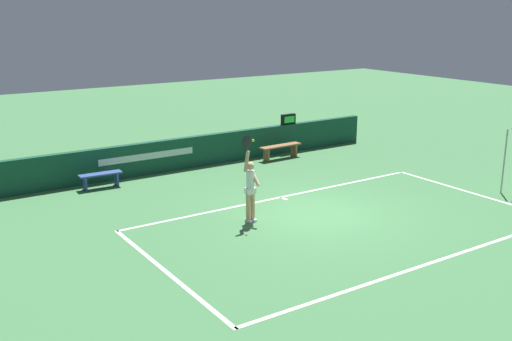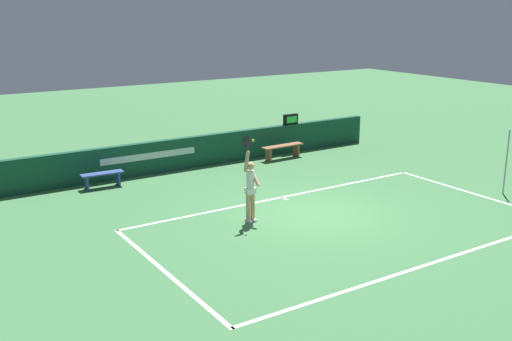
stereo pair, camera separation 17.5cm
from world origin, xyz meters
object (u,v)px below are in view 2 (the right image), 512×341
at_px(tennis_player, 250,186).
at_px(tennis_ball, 253,140).
at_px(courtside_bench_near, 102,176).
at_px(courtside_bench_far, 283,148).
at_px(speed_display, 291,119).

bearing_deg(tennis_player, tennis_ball, -67.55).
bearing_deg(courtside_bench_near, courtside_bench_far, -0.18).
bearing_deg(tennis_player, courtside_bench_far, 47.69).
bearing_deg(tennis_ball, courtside_bench_far, 48.36).
distance_m(tennis_player, tennis_ball, 1.26).
xyz_separation_m(speed_display, tennis_ball, (-5.63, -6.07, 0.93)).
bearing_deg(courtside_bench_near, tennis_player, -66.50).
relative_size(tennis_player, tennis_ball, 34.42).
distance_m(speed_display, courtside_bench_far, 1.49).
xyz_separation_m(speed_display, courtside_bench_near, (-7.95, -0.73, -0.96)).
height_order(speed_display, tennis_ball, tennis_ball).
distance_m(tennis_ball, courtside_bench_far, 7.35).
bearing_deg(speed_display, courtside_bench_far, -140.39).
relative_size(speed_display, courtside_bench_far, 0.35).
bearing_deg(courtside_bench_far, courtside_bench_near, 179.82).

